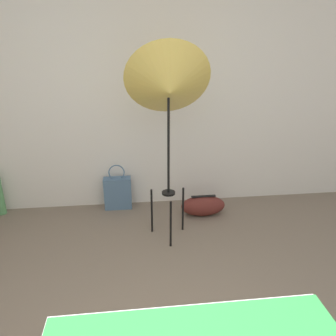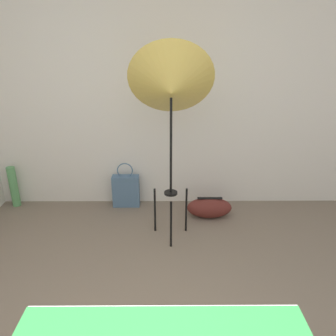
# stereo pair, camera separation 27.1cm
# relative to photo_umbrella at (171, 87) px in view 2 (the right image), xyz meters

# --- Properties ---
(wall_back) EXTENTS (8.00, 0.05, 2.60)m
(wall_back) POSITION_rel_photo_umbrella_xyz_m (-0.19, 0.75, -0.12)
(wall_back) COLOR silver
(wall_back) RESTS_ON ground_plane
(photo_umbrella) EXTENTS (0.73, 0.54, 1.79)m
(photo_umbrella) POSITION_rel_photo_umbrella_xyz_m (0.00, 0.00, 0.00)
(photo_umbrella) COLOR black
(photo_umbrella) RESTS_ON ground_plane
(tote_bag) EXTENTS (0.30, 0.12, 0.52)m
(tote_bag) POSITION_rel_photo_umbrella_xyz_m (-0.50, 0.62, -1.23)
(tote_bag) COLOR slate
(tote_bag) RESTS_ON ground_plane
(duffel_bag) EXTENTS (0.48, 0.22, 0.23)m
(duffel_bag) POSITION_rel_photo_umbrella_xyz_m (0.42, 0.36, -1.31)
(duffel_bag) COLOR #5B231E
(duffel_bag) RESTS_ON ground_plane
(paper_roll) EXTENTS (0.09, 0.09, 0.47)m
(paper_roll) POSITION_rel_photo_umbrella_xyz_m (-1.76, 0.63, -1.18)
(paper_roll) COLOR #56995B
(paper_roll) RESTS_ON ground_plane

